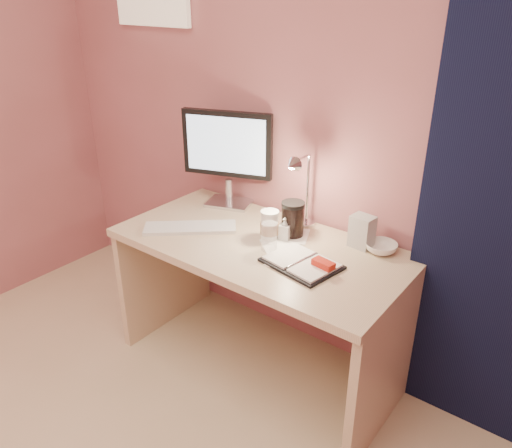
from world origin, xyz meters
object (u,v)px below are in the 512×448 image
Objects in this scene: desk at (269,277)px; monitor at (228,150)px; bowl at (381,248)px; planner at (303,263)px; lotion_bottle at (285,228)px; dark_jar at (293,221)px; desk_lamp at (296,184)px; keyboard at (190,228)px; clear_cup at (269,237)px; coffee_cup at (270,226)px; product_box at (362,232)px.

desk is 2.69× the size of monitor.
bowl is (0.91, -0.00, -0.29)m from monitor.
planner is 0.26m from lotion_bottle.
lotion_bottle is 0.06m from dark_jar.
desk is at bearing 164.65° from planner.
desk_lamp is at bearing -26.12° from monitor.
keyboard is 0.48m from lotion_bottle.
keyboard is at bearing -170.94° from clear_cup.
planner is 0.41m from desk_lamp.
bowl is at bearing 65.58° from planner.
lotion_bottle is at bearing -95.04° from dark_jar.
desk is 0.32m from dark_jar.
dark_jar is 0.39× the size of desk_lamp.
dark_jar reaches higher than lotion_bottle.
bowl is 0.45m from lotion_bottle.
monitor is at bearing 57.66° from keyboard.
desk is 3.56× the size of desk_lamp.
dark_jar is (0.07, 0.09, 0.30)m from desk.
desk_lamp reaches higher than clear_cup.
desk is at bearing -43.61° from monitor.
monitor is 0.95m from bowl.
monitor is at bearing 179.87° from bowl.
desk is at bearing -131.19° from dark_jar.
coffee_cup is at bearing -157.72° from bowl.
bowl is at bearing -17.88° from keyboard.
coffee_cup reaches higher than bowl.
bowl is at bearing -19.42° from monitor.
product_box is (0.38, 0.19, 0.01)m from coffee_cup.
desk is 9.11× the size of dark_jar.
desk is 12.39× the size of lotion_bottle.
dark_jar and product_box have the same top height.
desk_lamp is at bearing 139.83° from planner.
desk_lamp is (0.47, -0.06, -0.07)m from monitor.
dark_jar is at bearing -157.48° from product_box.
dark_jar is at bearing -166.51° from bowl.
clear_cup is 0.51m from bowl.
clear_cup reaches higher than planner.
coffee_cup is 0.52m from bowl.
planner is at bearing -53.01° from desk_lamp.
monitor reaches higher than lotion_bottle.
monitor is at bearing -174.67° from product_box.
product_box is (0.32, 0.28, 0.01)m from clear_cup.
monitor is at bearing 155.68° from desk.
desk_lamp is (-0.02, 0.23, 0.18)m from clear_cup.
lotion_bottle is at bearing -37.48° from monitor.
keyboard is 3.15× the size of coffee_cup.
lotion_bottle is (0.43, 0.20, 0.05)m from keyboard.
clear_cup is at bearing -177.76° from planner.
clear_cup is 1.16× the size of lotion_bottle.
coffee_cup is at bearing -111.61° from desk_lamp.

